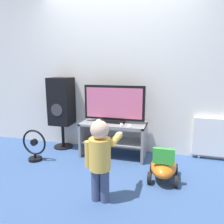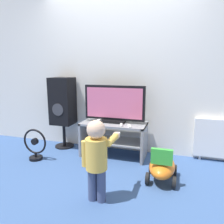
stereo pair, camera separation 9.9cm
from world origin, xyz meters
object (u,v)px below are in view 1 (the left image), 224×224
floor_fan (34,147)px  ride_on_toy (164,166)px  television (114,104)px  radiator (218,138)px  child (100,154)px  game_console (99,121)px  speaker_tower (61,103)px  remote_primary (130,126)px  remote_secondary (121,125)px

floor_fan → ride_on_toy: bearing=-1.7°
television → radiator: television is taller
child → floor_fan: size_ratio=1.81×
game_console → television: bearing=11.2°
speaker_tower → remote_primary: bearing=-12.7°
game_console → remote_secondary: bearing=-17.4°
remote_primary → floor_fan: 1.43m
speaker_tower → floor_fan: size_ratio=2.53×
floor_fan → television: bearing=26.3°
game_console → radiator: 1.78m
child → radiator: child is taller
game_console → floor_fan: (-0.84, -0.48, -0.33)m
remote_secondary → radiator: 1.43m
radiator → game_console: bearing=-171.1°
television → radiator: bearing=8.5°
radiator → child: bearing=-133.0°
television → game_console: bearing=-168.8°
television → remote_primary: size_ratio=6.99×
game_console → remote_secondary: (0.38, -0.12, -0.01)m
television → remote_secondary: size_ratio=6.95×
speaker_tower → radiator: 2.49m
remote_secondary → television: bearing=133.0°
remote_primary → child: 1.02m
floor_fan → ride_on_toy: size_ratio=0.83×
television → child: bearing=-81.2°
child → ride_on_toy: (0.60, 0.62, -0.33)m
ride_on_toy → remote_primary: bearing=141.8°
game_console → ride_on_toy: bearing=-28.0°
game_console → remote_secondary: game_console is taller
game_console → ride_on_toy: (1.02, -0.54, -0.37)m
game_console → floor_fan: bearing=-150.1°
child → radiator: bearing=47.0°
remote_primary → radiator: size_ratio=0.19×
television → remote_secondary: (0.15, -0.17, -0.27)m
speaker_tower → floor_fan: 0.84m
floor_fan → radiator: bearing=16.3°
game_console → child: bearing=-70.2°
television → child: 1.25m
remote_secondary → radiator: bearing=16.1°
television → radiator: 1.60m
child → game_console: bearing=109.8°
ride_on_toy → child: bearing=-134.1°
remote_primary → remote_secondary: 0.13m
speaker_tower → floor_fan: speaker_tower is taller
ride_on_toy → remote_secondary: bearing=146.4°
game_console → child: size_ratio=0.19×
radiator → remote_primary: bearing=-161.4°
speaker_tower → television: bearing=-5.2°
remote_primary → radiator: bearing=18.6°
television → game_console: (-0.23, -0.05, -0.26)m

